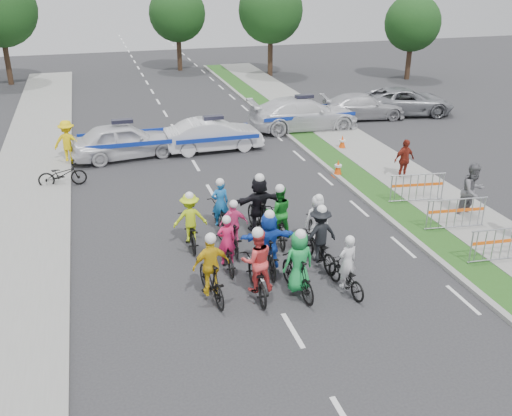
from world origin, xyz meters
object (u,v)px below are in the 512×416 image
object	(u,v)px
rider_2	(257,270)
tree_2	(413,23)
civilian_suv	(405,101)
spectator_2	(404,160)
rider_3	(211,274)
barrier_0	(502,246)
rider_8	(278,220)
barrier_2	(417,189)
rider_5	(268,246)
rider_10	(190,225)
rider_6	(226,251)
rider_0	(346,273)
cone_0	(338,168)
rider_7	(317,226)
barrier_1	(456,215)
police_car_2	(304,114)
police_car_1	(214,135)
rider_11	(259,209)
spectator_1	(473,191)
cone_1	(342,143)
police_car_0	(124,140)
rider_1	(298,269)
rider_12	(220,213)
civilian_sedan	(363,106)
marshal_hiviz	(68,142)
parked_bike	(62,174)
rider_9	(233,231)
rider_4	(319,242)
tree_4	(177,13)
tree_1	(271,11)

from	to	relation	value
rider_2	tree_2	size ratio (longest dim) A/B	0.34
civilian_suv	spectator_2	world-z (taller)	spectator_2
rider_3	barrier_0	size ratio (longest dim) A/B	0.95
rider_8	barrier_2	world-z (taller)	rider_8
rider_5	rider_8	world-z (taller)	rider_8
rider_8	rider_10	distance (m)	2.65
rider_5	rider_6	world-z (taller)	rider_5
rider_0	civilian_suv	size ratio (longest dim) A/B	0.33
civilian_suv	cone_0	size ratio (longest dim) A/B	7.41
rider_7	barrier_1	bearing A→B (deg)	-177.25
police_car_2	rider_0	bearing A→B (deg)	166.50
police_car_1	police_car_2	bearing A→B (deg)	-69.30
rider_10	rider_11	distance (m)	2.21
spectator_1	cone_1	size ratio (longest dim) A/B	2.73
police_car_0	civilian_suv	bearing A→B (deg)	-86.16
rider_1	rider_10	bearing A→B (deg)	-63.98
police_car_2	tree_2	size ratio (longest dim) A/B	0.96
spectator_2	barrier_2	size ratio (longest dim) A/B	0.81
rider_12	cone_0	bearing A→B (deg)	-150.55
rider_5	police_car_1	size ratio (longest dim) A/B	0.44
rider_0	rider_10	size ratio (longest dim) A/B	0.94
rider_3	civilian_sedan	distance (m)	19.10
rider_11	cone_0	xyz separation A→B (m)	(4.48, 4.04, -0.51)
civilian_sedan	barrier_2	bearing A→B (deg)	170.95
rider_1	marshal_hiviz	distance (m)	13.63
barrier_2	parked_bike	world-z (taller)	barrier_2
rider_5	cone_0	bearing A→B (deg)	-123.24
rider_1	barrier_2	size ratio (longest dim) A/B	0.95
cone_1	rider_11	bearing A→B (deg)	-130.42
rider_0	rider_2	xyz separation A→B (m)	(-2.26, 0.49, 0.17)
rider_2	marshal_hiviz	world-z (taller)	rider_2
marshal_hiviz	cone_0	xyz separation A→B (m)	(10.21, -4.70, -0.58)
rider_9	police_car_2	xyz separation A→B (m)	(6.61, 11.65, 0.16)
police_car_1	rider_2	bearing A→B (deg)	171.53
rider_11	spectator_2	size ratio (longest dim) A/B	1.26
marshal_hiviz	tree_2	world-z (taller)	tree_2
tree_2	rider_4	bearing A→B (deg)	-124.94
police_car_1	cone_1	world-z (taller)	police_car_1
rider_5	spectator_1	world-z (taller)	spectator_1
tree_4	police_car_1	bearing A→B (deg)	-95.11
rider_4	tree_1	world-z (taller)	tree_1
spectator_1	cone_1	xyz separation A→B (m)	(-1.04, 7.92, -0.62)
rider_9	parked_bike	world-z (taller)	rider_9
rider_11	rider_2	bearing A→B (deg)	68.59
rider_3	civilian_sedan	world-z (taller)	rider_3
rider_9	rider_10	distance (m)	1.32
rider_0	marshal_hiviz	xyz separation A→B (m)	(-6.92, 12.61, 0.37)
rider_6	barrier_1	xyz separation A→B (m)	(7.49, 0.28, 0.01)
rider_11	rider_6	bearing A→B (deg)	47.16
rider_3	rider_9	distance (m)	2.64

